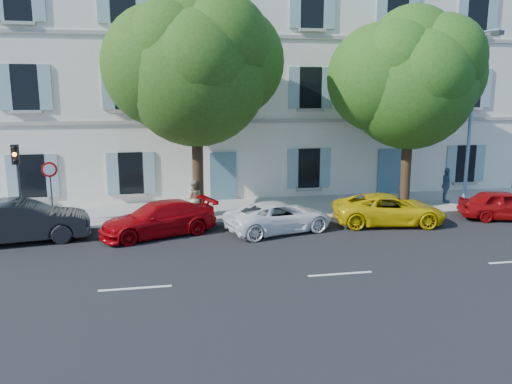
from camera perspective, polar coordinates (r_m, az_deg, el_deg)
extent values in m
plane|color=black|center=(18.99, 5.40, -5.15)|extent=(90.00, 90.00, 0.00)
cube|color=#A09E96|center=(23.13, 2.35, -1.93)|extent=(36.00, 4.50, 0.15)
cube|color=#9E998E|center=(21.08, 3.69, -3.23)|extent=(36.00, 0.16, 0.16)
cube|color=silver|center=(28.16, -0.28, 12.58)|extent=(28.00, 7.00, 12.00)
imported|color=black|center=(20.00, -25.18, -3.06)|extent=(4.86, 2.27, 1.54)
imported|color=#9F0409|center=(19.34, -11.11, -3.04)|extent=(4.77, 3.19, 1.28)
imported|color=white|center=(19.53, 2.67, -2.84)|extent=(4.63, 3.00, 1.19)
imported|color=#DEBC09|center=(21.29, 14.96, -1.92)|extent=(4.81, 2.74, 1.26)
imported|color=#95090A|center=(23.87, 26.59, -1.34)|extent=(3.99, 2.41, 1.27)
cylinder|color=#3A2819|center=(21.39, -6.66, 2.21)|extent=(0.47, 0.47, 3.73)
ellipsoid|color=#315F18|center=(21.14, -6.91, 13.26)|extent=(5.96, 5.96, 6.56)
cylinder|color=#3A2819|center=(23.48, 16.72, 2.25)|extent=(0.45, 0.45, 3.43)
ellipsoid|color=#30691B|center=(23.22, 17.26, 11.56)|extent=(5.57, 5.57, 6.13)
cylinder|color=#383A3D|center=(21.54, -25.38, -0.12)|extent=(0.09, 0.09, 2.70)
cube|color=black|center=(21.20, -25.81, 3.87)|extent=(0.26, 0.21, 0.77)
sphere|color=orange|center=(21.09, -25.89, 3.88)|extent=(0.16, 0.16, 0.16)
cylinder|color=#383A3D|center=(21.14, -22.29, -0.79)|extent=(0.06, 0.06, 2.18)
cylinder|color=red|center=(20.91, -22.54, 2.39)|extent=(0.59, 0.16, 0.60)
cylinder|color=#7293BF|center=(24.26, 23.27, 7.18)|extent=(0.15, 0.15, 7.71)
cylinder|color=#7293BF|center=(23.80, 24.95, 16.32)|extent=(0.24, 1.35, 0.10)
cube|color=#383A3D|center=(23.24, 25.92, 16.03)|extent=(0.29, 0.46, 0.17)
imported|color=silver|center=(21.67, -7.06, -0.58)|extent=(0.68, 0.59, 1.57)
imported|color=tan|center=(21.29, -7.15, -0.77)|extent=(0.77, 0.60, 1.59)
imported|color=#466B81|center=(25.63, 20.91, 0.73)|extent=(0.74, 1.07, 1.69)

